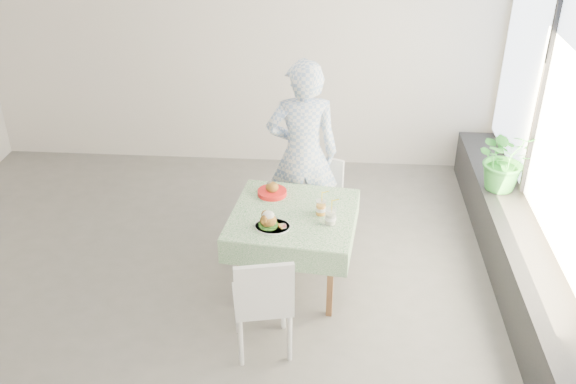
# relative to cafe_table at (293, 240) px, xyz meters

# --- Properties ---
(floor) EXTENTS (6.00, 6.00, 0.00)m
(floor) POSITION_rel_cafe_table_xyz_m (-0.80, -0.02, -0.46)
(floor) COLOR #5E5C59
(floor) RESTS_ON ground
(wall_back) EXTENTS (6.00, 0.02, 2.80)m
(wall_back) POSITION_rel_cafe_table_xyz_m (-0.80, 2.48, 0.94)
(wall_back) COLOR silver
(wall_back) RESTS_ON ground
(wall_front) EXTENTS (6.00, 0.02, 2.80)m
(wall_front) POSITION_rel_cafe_table_xyz_m (-0.80, -2.52, 0.94)
(wall_front) COLOR silver
(wall_front) RESTS_ON ground
(wall_right) EXTENTS (0.02, 5.00, 2.80)m
(wall_right) POSITION_rel_cafe_table_xyz_m (2.20, -0.02, 0.94)
(wall_right) COLOR silver
(wall_right) RESTS_ON ground
(window_ledge) EXTENTS (0.40, 4.80, 0.50)m
(window_ledge) POSITION_rel_cafe_table_xyz_m (2.00, -0.02, -0.21)
(window_ledge) COLOR black
(window_ledge) RESTS_ON ground
(cafe_table) EXTENTS (1.15, 1.15, 0.74)m
(cafe_table) POSITION_rel_cafe_table_xyz_m (0.00, 0.00, 0.00)
(cafe_table) COLOR brown
(cafe_table) RESTS_ON ground
(chair_far) EXTENTS (0.50, 0.50, 0.81)m
(chair_far) POSITION_rel_cafe_table_xyz_m (0.19, 0.80, -0.21)
(chair_far) COLOR white
(chair_far) RESTS_ON ground
(chair_near) EXTENTS (0.52, 0.52, 0.92)m
(chair_near) POSITION_rel_cafe_table_xyz_m (-0.18, -0.85, -0.18)
(chair_near) COLOR white
(chair_near) RESTS_ON ground
(diner) EXTENTS (0.74, 0.54, 1.87)m
(diner) POSITION_rel_cafe_table_xyz_m (0.04, 0.74, 0.47)
(diner) COLOR #819FCF
(diner) RESTS_ON ground
(main_dish) EXTENTS (0.30, 0.30, 0.15)m
(main_dish) POSITION_rel_cafe_table_xyz_m (-0.17, -0.24, 0.33)
(main_dish) COLOR white
(main_dish) RESTS_ON cafe_table
(juice_cup_orange) EXTENTS (0.09, 0.09, 0.27)m
(juice_cup_orange) POSITION_rel_cafe_table_xyz_m (0.23, -0.00, 0.34)
(juice_cup_orange) COLOR white
(juice_cup_orange) RESTS_ON cafe_table
(juice_cup_lemonade) EXTENTS (0.10, 0.10, 0.28)m
(juice_cup_lemonade) POSITION_rel_cafe_table_xyz_m (0.32, -0.15, 0.35)
(juice_cup_lemonade) COLOR white
(juice_cup_lemonade) RESTS_ON cafe_table
(second_dish) EXTENTS (0.26, 0.26, 0.12)m
(second_dish) POSITION_rel_cafe_table_xyz_m (-0.21, 0.30, 0.32)
(second_dish) COLOR red
(second_dish) RESTS_ON cafe_table
(potted_plant) EXTENTS (0.63, 0.56, 0.65)m
(potted_plant) POSITION_rel_cafe_table_xyz_m (2.00, 1.03, 0.36)
(potted_plant) COLOR #267332
(potted_plant) RESTS_ON window_ledge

